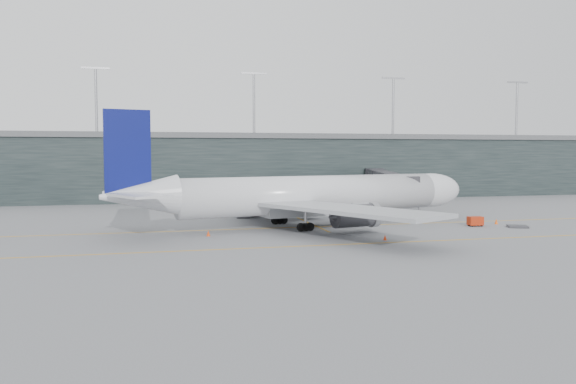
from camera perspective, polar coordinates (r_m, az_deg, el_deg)
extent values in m
plane|color=slate|center=(84.70, -1.02, -3.30)|extent=(320.00, 320.00, 0.00)
cube|color=orange|center=(80.83, -0.40, -3.65)|extent=(160.00, 0.25, 0.02)
cube|color=orange|center=(65.53, 2.81, -5.45)|extent=(160.00, 0.25, 0.02)
cube|color=orange|center=(105.17, -0.74, -1.87)|extent=(0.25, 60.00, 0.02)
cube|color=black|center=(141.23, -6.17, 2.45)|extent=(240.00, 35.00, 14.00)
cube|color=#505255|center=(141.23, -6.19, 5.53)|extent=(240.00, 36.00, 1.20)
cylinder|color=#9E9EA3|center=(131.00, -18.91, 8.71)|extent=(0.60, 0.60, 14.00)
cylinder|color=#9E9EA3|center=(132.54, -3.48, 8.85)|extent=(0.60, 0.60, 14.00)
cylinder|color=#9E9EA3|center=(142.91, 10.62, 8.44)|extent=(0.60, 0.60, 14.00)
cylinder|color=#9E9EA3|center=(160.41, 22.21, 7.72)|extent=(0.60, 0.60, 14.00)
cylinder|color=silver|center=(82.29, 2.61, -0.24)|extent=(40.91, 13.99, 5.48)
ellipsoid|color=silver|center=(94.53, 14.23, 0.19)|extent=(12.41, 7.80, 5.48)
cone|color=silver|center=(73.67, -14.89, -0.39)|extent=(10.62, 7.21, 5.26)
cube|color=#989CA1|center=(82.06, 2.06, -1.74)|extent=(14.76, 7.32, 1.77)
cube|color=black|center=(96.68, 15.76, 0.77)|extent=(2.46, 3.00, 0.71)
cube|color=#989CA1|center=(69.23, 6.09, -1.80)|extent=(19.15, 26.35, 0.49)
cylinder|color=#3E3D43|center=(76.20, 6.79, -2.41)|extent=(6.70, 4.34, 3.09)
cube|color=#989CA1|center=(93.53, -2.83, -0.28)|extent=(9.62, 26.10, 0.49)
cylinder|color=#3E3D43|center=(90.72, 1.05, -1.36)|extent=(6.70, 4.34, 3.09)
cube|color=#0A115A|center=(73.22, -15.99, 3.93)|extent=(5.71, 1.65, 10.61)
cube|color=silver|center=(68.70, -14.84, -0.32)|extent=(7.97, 9.30, 0.31)
cube|color=silver|center=(78.25, -16.21, 0.16)|extent=(5.24, 8.18, 0.31)
cylinder|color=black|center=(93.49, 13.15, -2.42)|extent=(1.03, 0.55, 0.97)
cylinder|color=#9E9EA3|center=(93.42, 13.15, -2.01)|extent=(0.27, 0.27, 2.30)
cylinder|color=black|center=(77.33, 1.79, -3.58)|extent=(1.22, 0.68, 1.15)
cylinder|color=black|center=(84.88, -0.87, -2.90)|extent=(1.22, 0.68, 1.15)
cube|color=#2B2A2F|center=(91.72, 11.94, 0.64)|extent=(4.45, 4.76, 3.09)
cube|color=#2B2A2F|center=(100.74, 11.00, 0.94)|extent=(6.42, 14.59, 2.76)
cube|color=#2B2A2F|center=(114.92, 9.83, 1.33)|extent=(6.69, 14.66, 2.87)
cube|color=#2B2A2F|center=(129.14, 8.91, 1.63)|extent=(6.95, 14.73, 2.98)
cylinder|color=#9E9EA3|center=(101.74, 10.91, -0.96)|extent=(0.55, 0.55, 4.20)
cube|color=#3E3D43|center=(101.90, 10.89, -1.92)|extent=(2.57, 2.18, 0.77)
cylinder|color=#2B2A2F|center=(128.82, 4.27, 1.66)|extent=(4.42, 4.42, 3.32)
cylinder|color=#2B2A2F|center=(129.01, 4.26, 0.09)|extent=(1.99, 1.99, 3.98)
cube|color=#A8250C|center=(86.87, 18.49, -2.79)|extent=(2.16, 1.44, 1.23)
cylinder|color=black|center=(86.17, 18.19, -3.25)|extent=(0.39, 0.16, 0.38)
cylinder|color=black|center=(86.90, 19.07, -3.21)|extent=(0.39, 0.16, 0.38)
cylinder|color=black|center=(87.00, 17.89, -3.18)|extent=(0.39, 0.16, 0.38)
cylinder|color=black|center=(87.72, 18.76, -3.14)|extent=(0.39, 0.16, 0.38)
cube|color=#333338|center=(87.69, 22.29, -3.25)|extent=(3.33, 3.04, 0.27)
cube|color=#3E3D43|center=(92.84, -4.54, -2.57)|extent=(2.45, 2.10, 0.22)
cube|color=#A3A8AF|center=(92.73, -4.55, -1.97)|extent=(2.00, 1.91, 1.63)
cube|color=#254993|center=(92.65, -4.55, -1.45)|extent=(2.07, 1.98, 0.09)
cube|color=#3E3D43|center=(96.16, -4.93, -2.34)|extent=(2.82, 2.59, 0.23)
cube|color=#A8ACB4|center=(96.05, -4.93, -1.73)|extent=(2.36, 2.30, 1.71)
cube|color=#254993|center=(95.97, -4.93, -1.20)|extent=(2.43, 2.38, 0.09)
cube|color=#3E3D43|center=(94.75, -3.34, -2.44)|extent=(2.01, 1.63, 0.20)
cube|color=#B8BFC5|center=(94.66, -3.34, -1.91)|extent=(1.62, 1.52, 1.47)
cube|color=#254993|center=(94.58, -3.35, -1.45)|extent=(1.67, 1.57, 0.08)
cone|color=#F8570D|center=(90.53, 20.41, -2.83)|extent=(0.50, 0.50, 0.80)
cone|color=#FE3A0E|center=(70.45, 9.83, -4.57)|extent=(0.43, 0.43, 0.68)
cone|color=red|center=(97.97, 1.33, -2.09)|extent=(0.48, 0.48, 0.76)
cone|color=#DC3E0C|center=(73.40, -8.10, -4.16)|extent=(0.50, 0.50, 0.79)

